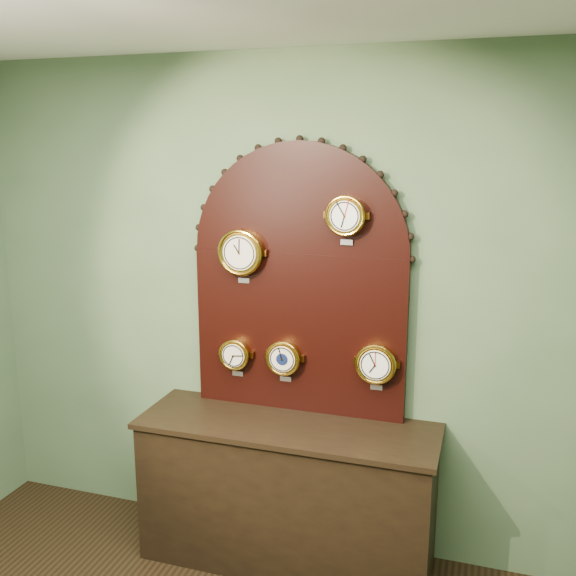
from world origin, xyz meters
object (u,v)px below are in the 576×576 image
(shop_counter, at_px, (287,495))
(arabic_clock, at_px, (346,216))
(display_board, at_px, (299,272))
(roman_clock, at_px, (241,252))
(tide_clock, at_px, (376,363))
(barometer, at_px, (284,358))
(hygrometer, at_px, (235,354))

(shop_counter, height_order, arabic_clock, arabic_clock)
(display_board, height_order, arabic_clock, display_board)
(shop_counter, distance_m, arabic_clock, 1.58)
(roman_clock, height_order, tide_clock, roman_clock)
(shop_counter, xyz_separation_m, barometer, (-0.07, 0.15, 0.75))
(tide_clock, bearing_deg, arabic_clock, 179.92)
(roman_clock, bearing_deg, hygrometer, 177.59)
(hygrometer, bearing_deg, shop_counter, -23.31)
(shop_counter, distance_m, hygrometer, 0.84)
(display_board, xyz_separation_m, hygrometer, (-0.36, -0.07, -0.49))
(shop_counter, xyz_separation_m, arabic_clock, (0.27, 0.15, 1.55))
(hygrometer, relative_size, tide_clock, 0.86)
(hygrometer, relative_size, barometer, 0.93)
(display_board, xyz_separation_m, tide_clock, (0.45, -0.07, -0.46))
(display_board, bearing_deg, hygrometer, -169.67)
(shop_counter, height_order, tide_clock, tide_clock)
(arabic_clock, relative_size, hygrometer, 1.13)
(shop_counter, relative_size, barometer, 6.37)
(display_board, height_order, roman_clock, display_board)
(arabic_clock, xyz_separation_m, tide_clock, (0.18, -0.00, -0.78))
(barometer, bearing_deg, shop_counter, -66.39)
(tide_clock, bearing_deg, hygrometer, 179.92)
(shop_counter, bearing_deg, roman_clock, 153.92)
(barometer, bearing_deg, display_board, 44.48)
(arabic_clock, bearing_deg, display_board, 166.19)
(display_board, distance_m, tide_clock, 0.64)
(display_board, bearing_deg, barometer, -135.52)
(hygrometer, bearing_deg, display_board, 10.33)
(roman_clock, distance_m, tide_clock, 0.95)
(shop_counter, distance_m, roman_clock, 1.38)
(arabic_clock, bearing_deg, hygrometer, 179.92)
(roman_clock, relative_size, arabic_clock, 1.17)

